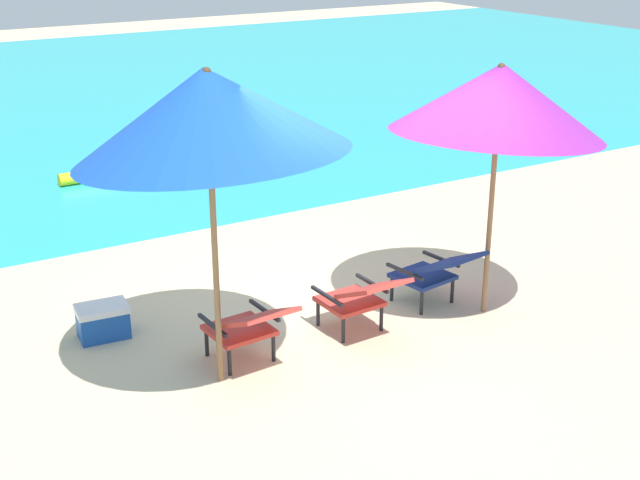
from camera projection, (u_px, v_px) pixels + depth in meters
The scene contains 9 objects.
ground_plane at pixel (182, 210), 11.48m from camera, with size 40.00×40.00×0.00m, color beige.
ocean_band at pixel (30, 100), 18.04m from camera, with size 40.00×18.00×0.01m, color #28B2B7.
swim_buoy at pixel (113, 172), 12.80m from camera, with size 0.18×0.18×1.60m, color yellow.
lounge_chair_left at pixel (249, 325), 7.43m from camera, with size 0.59×0.90×0.68m.
lounge_chair_center at pixel (361, 296), 7.99m from camera, with size 0.57×0.90×0.68m.
lounge_chair_right at pixel (436, 270), 8.55m from camera, with size 0.66×0.94×0.68m.
beach_umbrella_left at pixel (208, 112), 6.53m from camera, with size 2.81×2.84×2.75m.
beach_umbrella_right at pixel (499, 99), 7.87m from camera, with size 2.62×2.59×2.53m.
cooler_box at pixel (103, 321), 8.04m from camera, with size 0.50×0.37×0.32m.
Camera 1 is at (-4.02, -6.26, 3.74)m, focal length 48.69 mm.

